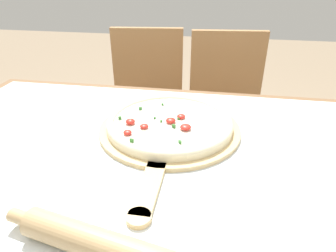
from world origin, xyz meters
name	(u,v)px	position (x,y,z in m)	size (l,w,h in m)	color
dining_table	(154,185)	(0.00, 0.00, 0.65)	(1.46, 0.94, 0.75)	brown
towel_cloth	(153,155)	(0.00, 0.00, 0.75)	(1.38, 0.86, 0.00)	silver
pizza_peel	(169,131)	(0.02, 0.12, 0.76)	(0.41, 0.59, 0.01)	tan
pizza	(170,123)	(0.02, 0.13, 0.78)	(0.36, 0.36, 0.03)	beige
rolling_pin	(123,252)	(0.02, -0.32, 0.78)	(0.46, 0.12, 0.05)	tan
chair_left	(147,102)	(-0.22, 0.84, 0.52)	(0.44, 0.44, 0.89)	#A37547
chair_right	(225,107)	(0.20, 0.84, 0.52)	(0.44, 0.44, 0.89)	#A37547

